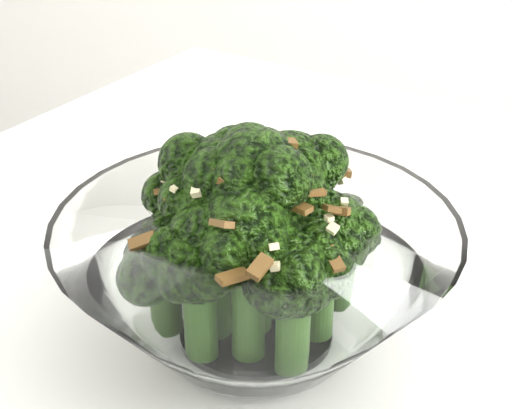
# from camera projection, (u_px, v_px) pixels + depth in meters

# --- Properties ---
(broccoli_dish) EXTENTS (0.22, 0.22, 0.14)m
(broccoli_dish) POSITION_uv_depth(u_px,v_px,m) (255.00, 266.00, 0.43)
(broccoli_dish) COLOR white
(broccoli_dish) RESTS_ON table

